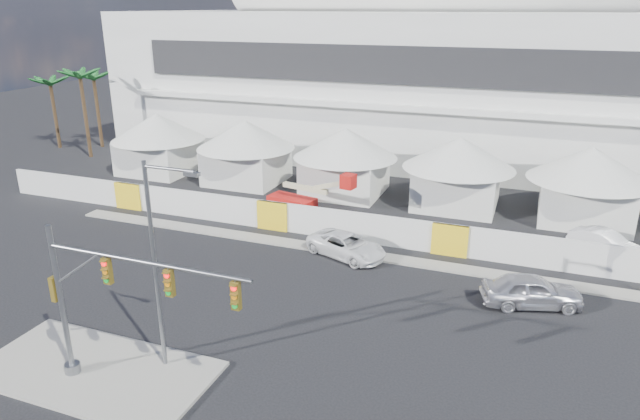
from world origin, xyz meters
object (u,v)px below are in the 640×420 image
at_px(lot_car_a, 605,243).
at_px(boom_lift, 300,200).
at_px(sedan_silver, 532,291).
at_px(traffic_mast, 101,302).
at_px(pickup_curb, 347,246).
at_px(streetlight_median, 159,254).

relative_size(lot_car_a, boom_lift, 0.60).
bearing_deg(sedan_silver, traffic_mast, 112.51).
xyz_separation_m(pickup_curb, traffic_mast, (-4.84, -15.46, 3.13)).
relative_size(pickup_curb, traffic_mast, 0.57).
xyz_separation_m(lot_car_a, boom_lift, (-20.58, 0.27, 0.25)).
bearing_deg(traffic_mast, boom_lift, 92.35).
height_order(lot_car_a, streetlight_median, streetlight_median).
relative_size(pickup_curb, lot_car_a, 1.16).
relative_size(streetlight_median, boom_lift, 1.23).
bearing_deg(boom_lift, streetlight_median, -71.79).
distance_m(pickup_curb, streetlight_median, 14.70).
height_order(pickup_curb, boom_lift, boom_lift).
bearing_deg(traffic_mast, lot_car_a, 47.61).
bearing_deg(traffic_mast, pickup_curb, 72.60).
bearing_deg(sedan_silver, lot_car_a, -42.79).
distance_m(sedan_silver, lot_car_a, 9.47).
height_order(lot_car_a, boom_lift, boom_lift).
bearing_deg(sedan_silver, boom_lift, 44.56).
relative_size(sedan_silver, boom_lift, 0.69).
distance_m(pickup_curb, lot_car_a, 16.05).
xyz_separation_m(traffic_mast, streetlight_median, (1.43, 1.90, 1.42)).
xyz_separation_m(sedan_silver, pickup_curb, (-10.76, 2.45, -0.14)).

